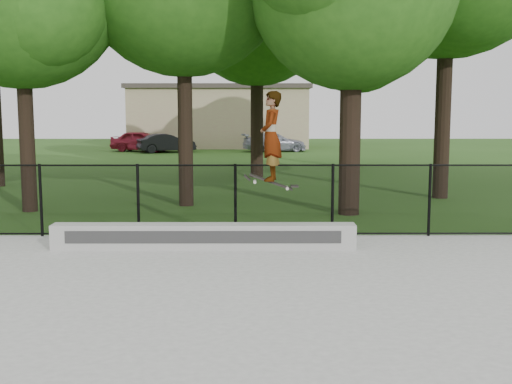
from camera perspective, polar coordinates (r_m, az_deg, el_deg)
ground at (r=7.64m, az=-3.11°, el=-13.12°), size 100.00×100.00×0.00m
concrete_slab at (r=7.63m, az=-3.11°, el=-12.91°), size 14.00×12.00×0.06m
grind_ledge at (r=12.12m, az=-4.65°, el=-3.94°), size 5.69×0.40×0.47m
car_a at (r=40.85m, az=-10.15°, el=4.48°), size 4.01×2.28×1.30m
car_b at (r=39.66m, az=-7.97°, el=4.33°), size 3.38×2.31×1.15m
car_c at (r=40.20m, az=1.64°, el=4.44°), size 3.88×2.23×1.15m
skater_airborne at (r=11.86m, az=1.34°, el=4.82°), size 0.80×0.63×1.87m
chainlink_fence at (r=13.18m, az=-1.84°, el=-0.72°), size 16.06×0.06×1.50m
distant_building at (r=45.21m, az=-3.24°, el=6.78°), size 12.40×6.40×4.30m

